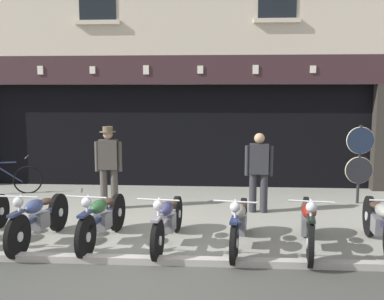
# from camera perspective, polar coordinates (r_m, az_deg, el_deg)

# --- Properties ---
(shop_facade) EXTENTS (10.92, 4.42, 6.45)m
(shop_facade) POSITION_cam_1_polar(r_m,az_deg,el_deg) (12.93, -1.36, 4.49)
(shop_facade) COLOR black
(shop_facade) RESTS_ON ground
(motorcycle_left) EXTENTS (0.62, 1.99, 0.92)m
(motorcycle_left) POSITION_cam_1_polar(r_m,az_deg,el_deg) (7.52, -19.14, -8.23)
(motorcycle_left) COLOR black
(motorcycle_left) RESTS_ON ground
(motorcycle_center_left) EXTENTS (0.62, 2.00, 0.92)m
(motorcycle_center_left) POSITION_cam_1_polar(r_m,az_deg,el_deg) (7.25, -11.49, -8.55)
(motorcycle_center_left) COLOR black
(motorcycle_center_left) RESTS_ON ground
(motorcycle_center) EXTENTS (0.62, 2.03, 0.90)m
(motorcycle_center) POSITION_cam_1_polar(r_m,az_deg,el_deg) (7.05, -3.15, -8.96)
(motorcycle_center) COLOR black
(motorcycle_center) RESTS_ON ground
(motorcycle_center_right) EXTENTS (0.62, 1.99, 0.91)m
(motorcycle_center_right) POSITION_cam_1_polar(r_m,az_deg,el_deg) (6.95, 6.09, -9.23)
(motorcycle_center_right) COLOR black
(motorcycle_center_right) RESTS_ON ground
(motorcycle_right) EXTENTS (0.62, 2.01, 0.93)m
(motorcycle_right) POSITION_cam_1_polar(r_m,az_deg,el_deg) (7.04, 14.74, -9.09)
(motorcycle_right) COLOR black
(motorcycle_right) RESTS_ON ground
(motorcycle_far_right) EXTENTS (0.62, 2.02, 0.94)m
(motorcycle_far_right) POSITION_cam_1_polar(r_m,az_deg,el_deg) (7.41, 23.10, -8.58)
(motorcycle_far_right) COLOR black
(motorcycle_far_right) RESTS_ON ground
(salesman_left) EXTENTS (0.56, 0.33, 1.71)m
(salesman_left) POSITION_cam_1_polar(r_m,az_deg,el_deg) (9.26, -10.72, -1.73)
(salesman_left) COLOR #47423D
(salesman_left) RESTS_ON ground
(shopkeeper_center) EXTENTS (0.56, 0.26, 1.61)m
(shopkeeper_center) POSITION_cam_1_polar(r_m,az_deg,el_deg) (8.94, 8.61, -2.42)
(shopkeeper_center) COLOR #2D2D33
(shopkeeper_center) RESTS_ON ground
(tyre_sign_pole) EXTENTS (0.59, 0.06, 1.71)m
(tyre_sign_pole) POSITION_cam_1_polar(r_m,az_deg,el_deg) (10.17, 20.81, -0.79)
(tyre_sign_pole) COLOR #232328
(tyre_sign_pole) RESTS_ON ground
(advert_board_near) EXTENTS (0.84, 0.03, 1.11)m
(advert_board_near) POSITION_cam_1_polar(r_m,az_deg,el_deg) (11.87, -14.58, 4.22)
(advert_board_near) COLOR beige
(advert_board_far) EXTENTS (0.80, 0.03, 1.11)m
(advert_board_far) POSITION_cam_1_polar(r_m,az_deg,el_deg) (12.31, -19.99, 3.94)
(advert_board_far) COLOR silver
(leaning_bicycle) EXTENTS (1.70, 0.65, 0.93)m
(leaning_bicycle) POSITION_cam_1_polar(r_m,az_deg,el_deg) (11.40, -23.17, -3.48)
(leaning_bicycle) COLOR black
(leaning_bicycle) RESTS_ON ground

